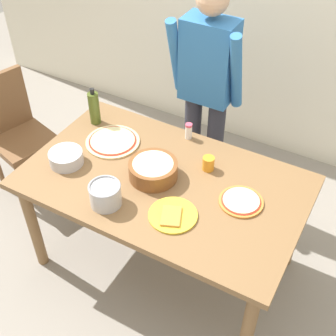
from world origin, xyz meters
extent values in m
plane|color=gray|center=(0.00, 0.00, 0.00)|extent=(8.00, 8.00, 0.00)
cube|color=brown|center=(0.00, 0.00, 0.74)|extent=(1.60, 0.96, 0.04)
cylinder|color=brown|center=(-0.72, -0.40, 0.36)|extent=(0.07, 0.07, 0.72)
cylinder|color=brown|center=(0.72, -0.40, 0.36)|extent=(0.07, 0.07, 0.72)
cylinder|color=brown|center=(-0.72, 0.40, 0.36)|extent=(0.07, 0.07, 0.72)
cylinder|color=brown|center=(0.72, 0.40, 0.36)|extent=(0.07, 0.07, 0.72)
cylinder|color=#2D2D38|center=(-0.19, 0.76, 0.42)|extent=(0.12, 0.12, 0.85)
cylinder|color=#2D2D38|center=(-0.01, 0.76, 0.42)|extent=(0.12, 0.12, 0.85)
cube|color=#2D6BAD|center=(-0.10, 0.76, 1.12)|extent=(0.34, 0.20, 0.55)
cylinder|color=#2D6BAD|center=(-0.31, 0.71, 1.12)|extent=(0.07, 0.21, 0.55)
cylinder|color=#2D6BAD|center=(0.11, 0.71, 1.12)|extent=(0.07, 0.21, 0.55)
cube|color=brown|center=(-1.25, 0.12, 0.47)|extent=(0.49, 0.49, 0.05)
cube|color=brown|center=(-1.42, 0.17, 0.72)|extent=(0.14, 0.38, 0.45)
cylinder|color=brown|center=(-1.13, -0.09, 0.23)|extent=(0.04, 0.04, 0.45)
cylinder|color=brown|center=(-1.04, 0.24, 0.23)|extent=(0.04, 0.04, 0.45)
cylinder|color=brown|center=(-1.37, 0.33, 0.23)|extent=(0.04, 0.04, 0.45)
cylinder|color=beige|center=(-0.45, 0.14, 0.77)|extent=(0.34, 0.34, 0.01)
cylinder|color=#B22D1E|center=(-0.45, 0.14, 0.77)|extent=(0.30, 0.30, 0.00)
cylinder|color=beige|center=(-0.45, 0.14, 0.78)|extent=(0.28, 0.28, 0.00)
cylinder|color=#C67A33|center=(0.45, 0.05, 0.77)|extent=(0.24, 0.24, 0.01)
cylinder|color=#B22D1E|center=(0.45, 0.05, 0.77)|extent=(0.21, 0.21, 0.00)
cylinder|color=beige|center=(0.45, 0.05, 0.78)|extent=(0.20, 0.20, 0.00)
cylinder|color=gold|center=(0.18, -0.22, 0.77)|extent=(0.26, 0.26, 0.01)
cube|color=#CC8438|center=(0.18, -0.24, 0.78)|extent=(0.15, 0.17, 0.01)
cylinder|color=brown|center=(-0.07, -0.01, 0.81)|extent=(0.28, 0.28, 0.10)
ellipsoid|color=beige|center=(-0.07, -0.01, 0.85)|extent=(0.25, 0.25, 0.05)
cylinder|color=#B7B7BC|center=(-0.57, -0.15, 0.80)|extent=(0.20, 0.20, 0.08)
cylinder|color=#47561E|center=(-0.67, 0.26, 0.87)|extent=(0.07, 0.07, 0.22)
cylinder|color=black|center=(-0.67, 0.26, 1.00)|extent=(0.03, 0.03, 0.04)
cylinder|color=#B7B7BC|center=(-0.18, -0.31, 0.82)|extent=(0.17, 0.17, 0.12)
torus|color=#A5A5AD|center=(-0.18, -0.31, 0.88)|extent=(0.17, 0.17, 0.01)
cylinder|color=orange|center=(0.18, 0.21, 0.80)|extent=(0.07, 0.07, 0.08)
cylinder|color=white|center=(-0.06, 0.41, 0.81)|extent=(0.04, 0.04, 0.09)
cylinder|color=#D84C66|center=(-0.06, 0.41, 0.86)|extent=(0.04, 0.04, 0.02)
camera|label=1|loc=(0.94, -1.63, 2.52)|focal=48.32mm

